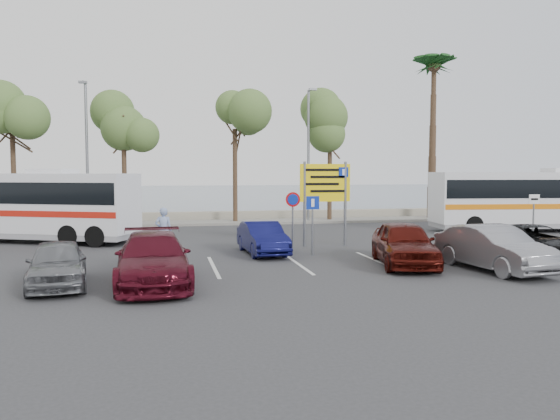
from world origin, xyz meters
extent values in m
plane|color=#303033|center=(0.00, 0.00, 0.00)|extent=(120.00, 120.00, 0.00)
cube|color=gray|center=(0.00, 14.00, 0.07)|extent=(44.00, 2.40, 0.15)
cube|color=gray|center=(0.00, 16.00, 0.30)|extent=(48.00, 0.80, 0.60)
plane|color=#3A525E|center=(0.00, 60.00, 0.01)|extent=(140.00, 140.00, 0.00)
cylinder|color=#382619|center=(-14.00, 14.00, 2.81)|extent=(0.28, 0.28, 5.32)
cylinder|color=#382619|center=(-8.00, 14.00, 2.67)|extent=(0.28, 0.28, 5.04)
cylinder|color=#382619|center=(-1.50, 14.00, 2.95)|extent=(0.28, 0.28, 5.60)
cylinder|color=#382619|center=(4.50, 14.00, 2.74)|extent=(0.28, 0.28, 5.18)
cylinder|color=#382619|center=(11.50, 14.00, 5.15)|extent=(0.48, 0.48, 10.00)
cylinder|color=slate|center=(-10.00, 13.60, 4.15)|extent=(0.16, 0.16, 8.00)
cylinder|color=slate|center=(-10.00, 13.15, 8.10)|extent=(0.12, 0.90, 0.12)
cube|color=slate|center=(-10.00, 12.65, 8.05)|extent=(0.45, 0.25, 0.12)
cylinder|color=slate|center=(3.00, 13.60, 4.15)|extent=(0.16, 0.16, 8.00)
cylinder|color=slate|center=(3.00, 13.15, 8.10)|extent=(0.12, 0.90, 0.12)
cube|color=slate|center=(3.00, 12.65, 8.05)|extent=(0.45, 0.25, 0.12)
cylinder|color=slate|center=(0.10, 3.20, 1.80)|extent=(0.12, 0.12, 3.60)
cylinder|color=slate|center=(1.90, 3.20, 1.80)|extent=(0.12, 0.12, 3.60)
cube|color=yellow|center=(1.00, 3.20, 2.70)|extent=(2.20, 0.06, 1.60)
cube|color=#0C2699|center=(1.80, 3.16, 3.15)|extent=(0.42, 0.01, 0.42)
cylinder|color=slate|center=(-0.60, 2.40, 1.10)|extent=(0.07, 0.07, 2.20)
cylinder|color=#B20C0C|center=(-0.60, 2.37, 2.05)|extent=(0.60, 0.03, 0.60)
cylinder|color=slate|center=(-0.20, 0.80, 1.10)|extent=(0.07, 0.07, 2.20)
cube|color=#0C2699|center=(-0.20, 0.78, 2.00)|extent=(0.50, 0.03, 0.50)
cylinder|color=slate|center=(9.80, 1.50, 1.10)|extent=(0.07, 0.07, 2.20)
cube|color=white|center=(9.80, 1.48, 2.00)|extent=(0.50, 0.03, 0.40)
cube|color=silver|center=(-12.00, 7.41, 1.79)|extent=(10.59, 6.36, 2.60)
cube|color=black|center=(-12.00, 7.41, 2.25)|extent=(10.42, 6.31, 0.93)
cube|color=#B5190D|center=(-12.00, 7.41, 1.37)|extent=(10.51, 6.34, 0.26)
cube|color=gray|center=(-12.00, 7.41, 0.49)|extent=(10.49, 6.30, 0.49)
cube|color=silver|center=(-12.00, 7.41, 3.20)|extent=(2.19, 2.01, 0.21)
cube|color=silver|center=(13.53, 6.50, 1.82)|extent=(10.96, 3.44, 2.65)
cube|color=black|center=(13.53, 6.50, 2.29)|extent=(10.75, 3.46, 0.94)
cube|color=orange|center=(13.53, 6.50, 1.39)|extent=(10.86, 3.46, 0.27)
cube|color=gray|center=(13.53, 6.50, 0.49)|extent=(10.85, 3.41, 0.49)
cube|color=silver|center=(13.53, 6.50, 3.25)|extent=(1.94, 1.62, 0.22)
imported|color=slate|center=(-8.59, -3.25, 0.64)|extent=(2.03, 3.95, 1.28)
imported|color=#10124D|center=(-2.00, 1.50, 0.62)|extent=(1.57, 3.86, 1.24)
imported|color=#4C0C19|center=(-6.00, -3.50, 0.72)|extent=(2.20, 5.05, 1.44)
imported|color=#470F0A|center=(2.25, -2.01, 0.75)|extent=(2.70, 4.69, 1.50)
imported|color=black|center=(7.05, -2.26, 0.65)|extent=(2.24, 4.70, 1.30)
imported|color=gray|center=(4.65, -3.50, 0.73)|extent=(2.05, 4.56, 1.45)
imported|color=#8698C3|center=(-5.74, 2.45, 0.90)|extent=(0.68, 0.48, 1.79)
imported|color=#374053|center=(9.05, 6.32, 0.89)|extent=(0.94, 1.05, 1.78)
camera|label=1|loc=(-5.60, -19.09, 3.18)|focal=35.00mm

